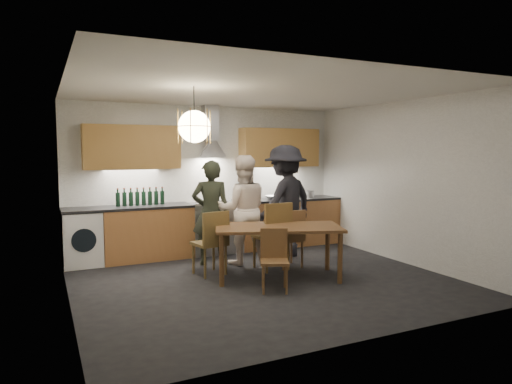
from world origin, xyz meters
name	(u,v)px	position (x,y,z in m)	size (l,w,h in m)	color
ground	(263,280)	(0.00, 0.00, 0.00)	(5.00, 5.00, 0.00)	black
room_shell	(263,158)	(0.00, 0.00, 1.71)	(5.02, 4.52, 2.61)	white
counter_run	(216,227)	(0.02, 1.95, 0.45)	(5.00, 0.62, 0.90)	tan
range_stove	(214,228)	(0.00, 1.94, 0.44)	(0.90, 0.60, 0.92)	silver
wall_fixtures	(211,147)	(0.00, 2.07, 1.87)	(4.30, 0.54, 1.10)	tan
pendant_lamp	(194,127)	(-1.00, -0.10, 2.10)	(0.43, 0.43, 0.70)	black
dining_table	(278,232)	(0.25, 0.02, 0.66)	(1.95, 1.44, 0.74)	brown
chair_back_left	(212,239)	(-0.55, 0.52, 0.54)	(0.50, 0.50, 0.94)	brown
chair_back_mid	(274,232)	(0.39, 0.40, 0.59)	(0.50, 0.50, 1.03)	brown
chair_back_right	(290,235)	(0.68, 0.42, 0.52)	(0.41, 0.41, 0.90)	brown
chair_front	(274,255)	(-0.06, -0.45, 0.45)	(0.47, 0.47, 0.79)	brown
person_left	(211,213)	(-0.34, 1.16, 0.83)	(0.60, 0.40, 1.66)	black
person_mid	(242,210)	(0.13, 0.99, 0.87)	(0.84, 0.66, 1.73)	#F1DECF
person_right	(285,201)	(0.97, 1.11, 0.95)	(1.23, 0.70, 1.90)	black
mixing_bowl	(274,197)	(1.14, 1.86, 0.94)	(0.31, 0.31, 0.08)	silver
stock_pot	(310,194)	(1.96, 1.92, 0.96)	(0.17, 0.17, 0.12)	#A9A9AC
wine_bottles	(140,197)	(-1.27, 2.00, 1.05)	(0.80, 0.07, 0.29)	black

